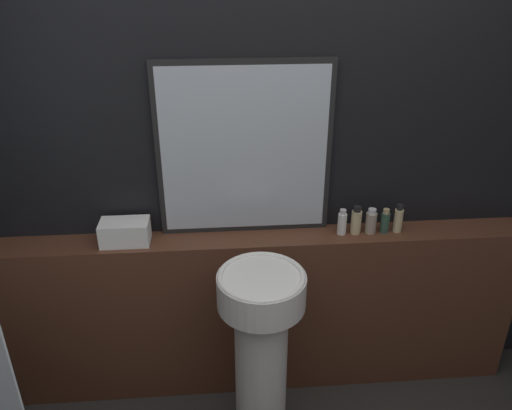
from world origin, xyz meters
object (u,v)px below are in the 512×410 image
(mirror, at_px, (244,151))
(body_wash_bottle, at_px, (385,221))
(shampoo_bottle, at_px, (342,223))
(hand_soap_bottle, at_px, (398,219))
(pedestal_sink, at_px, (261,346))
(conditioner_bottle, at_px, (356,221))
(lotion_bottle, at_px, (371,222))
(towel_stack, at_px, (125,232))

(mirror, height_order, body_wash_bottle, mirror)
(shampoo_bottle, xyz_separation_m, hand_soap_bottle, (0.29, 0.00, 0.01))
(shampoo_bottle, bearing_deg, pedestal_sink, -138.64)
(conditioner_bottle, relative_size, hand_soap_bottle, 0.99)
(pedestal_sink, relative_size, lotion_bottle, 7.40)
(lotion_bottle, relative_size, body_wash_bottle, 1.03)
(body_wash_bottle, distance_m, hand_soap_bottle, 0.07)
(mirror, distance_m, conditioner_bottle, 0.66)
(towel_stack, relative_size, hand_soap_bottle, 1.56)
(pedestal_sink, relative_size, hand_soap_bottle, 6.51)
(lotion_bottle, bearing_deg, body_wash_bottle, 0.00)
(body_wash_bottle, relative_size, hand_soap_bottle, 0.85)
(lotion_bottle, bearing_deg, conditioner_bottle, 180.00)
(mirror, relative_size, lotion_bottle, 6.45)
(towel_stack, relative_size, body_wash_bottle, 1.83)
(towel_stack, bearing_deg, mirror, 7.89)
(mirror, bearing_deg, shampoo_bottle, -9.64)
(towel_stack, height_order, hand_soap_bottle, hand_soap_bottle)
(towel_stack, bearing_deg, lotion_bottle, -0.00)
(shampoo_bottle, distance_m, hand_soap_bottle, 0.29)
(towel_stack, relative_size, lotion_bottle, 1.78)
(pedestal_sink, relative_size, shampoo_bottle, 7.26)
(pedestal_sink, distance_m, shampoo_bottle, 0.72)
(lotion_bottle, xyz_separation_m, hand_soap_bottle, (0.14, 0.00, 0.01))
(mirror, bearing_deg, towel_stack, -172.11)
(pedestal_sink, bearing_deg, lotion_bottle, 33.41)
(lotion_bottle, height_order, body_wash_bottle, lotion_bottle)
(lotion_bottle, height_order, hand_soap_bottle, hand_soap_bottle)
(pedestal_sink, distance_m, mirror, 0.91)
(towel_stack, height_order, lotion_bottle, lotion_bottle)
(pedestal_sink, bearing_deg, conditioner_bottle, 37.17)
(shampoo_bottle, distance_m, conditioner_bottle, 0.07)
(pedestal_sink, relative_size, mirror, 1.15)
(shampoo_bottle, height_order, lotion_bottle, shampoo_bottle)
(towel_stack, xyz_separation_m, shampoo_bottle, (1.07, 0.00, 0.00))
(pedestal_sink, relative_size, towel_stack, 4.17)
(conditioner_bottle, distance_m, body_wash_bottle, 0.15)
(pedestal_sink, bearing_deg, mirror, 94.85)
(body_wash_bottle, xyz_separation_m, hand_soap_bottle, (0.07, 0.00, 0.01))
(conditioner_bottle, distance_m, hand_soap_bottle, 0.22)
(shampoo_bottle, bearing_deg, hand_soap_bottle, 0.00)
(shampoo_bottle, height_order, body_wash_bottle, shampoo_bottle)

